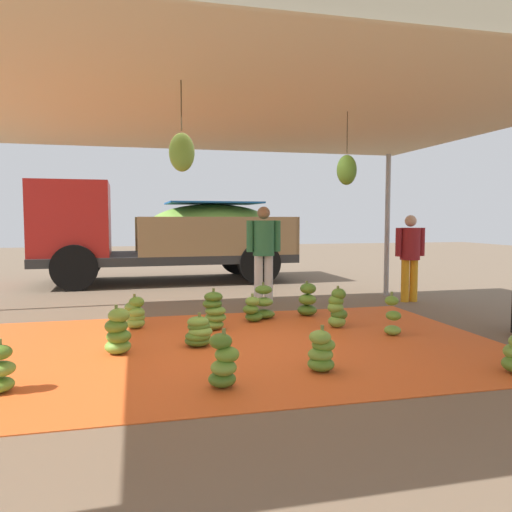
{
  "coord_description": "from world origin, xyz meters",
  "views": [
    {
      "loc": [
        -1.15,
        -5.86,
        1.56
      ],
      "look_at": [
        0.6,
        1.37,
        1.0
      ],
      "focal_mm": 34.94,
      "sensor_mm": 36.0,
      "label": 1
    }
  ],
  "objects_px": {
    "banana_bunch_1": "(199,332)",
    "banana_bunch_8": "(118,333)",
    "banana_bunch_11": "(252,310)",
    "banana_bunch_5": "(321,352)",
    "banana_bunch_7": "(0,371)",
    "banana_bunch_2": "(214,312)",
    "banana_bunch_0": "(264,303)",
    "worker_1": "(264,246)",
    "banana_bunch_12": "(337,309)",
    "banana_bunch_9": "(307,301)",
    "banana_bunch_10": "(135,313)",
    "banana_bunch_6": "(393,317)",
    "banana_bunch_3": "(223,363)",
    "worker_0": "(410,251)",
    "cargo_truck_main": "(160,232)"
  },
  "relations": [
    {
      "from": "banana_bunch_1",
      "to": "banana_bunch_8",
      "type": "height_order",
      "value": "banana_bunch_8"
    },
    {
      "from": "banana_bunch_11",
      "to": "banana_bunch_5",
      "type": "bearing_deg",
      "value": -86.96
    },
    {
      "from": "banana_bunch_7",
      "to": "banana_bunch_8",
      "type": "bearing_deg",
      "value": 46.99
    },
    {
      "from": "banana_bunch_2",
      "to": "banana_bunch_8",
      "type": "xyz_separation_m",
      "value": [
        -1.26,
        -1.0,
        0.0
      ]
    },
    {
      "from": "banana_bunch_0",
      "to": "worker_1",
      "type": "bearing_deg",
      "value": 75.6
    },
    {
      "from": "banana_bunch_1",
      "to": "banana_bunch_2",
      "type": "bearing_deg",
      "value": 69.55
    },
    {
      "from": "banana_bunch_7",
      "to": "banana_bunch_12",
      "type": "height_order",
      "value": "banana_bunch_12"
    },
    {
      "from": "banana_bunch_11",
      "to": "banana_bunch_8",
      "type": "bearing_deg",
      "value": -144.28
    },
    {
      "from": "banana_bunch_8",
      "to": "banana_bunch_12",
      "type": "height_order",
      "value": "banana_bunch_12"
    },
    {
      "from": "worker_1",
      "to": "banana_bunch_1",
      "type": "bearing_deg",
      "value": -117.94
    },
    {
      "from": "banana_bunch_2",
      "to": "banana_bunch_12",
      "type": "bearing_deg",
      "value": -8.32
    },
    {
      "from": "banana_bunch_1",
      "to": "banana_bunch_9",
      "type": "bearing_deg",
      "value": 37.58
    },
    {
      "from": "banana_bunch_2",
      "to": "banana_bunch_11",
      "type": "height_order",
      "value": "banana_bunch_2"
    },
    {
      "from": "banana_bunch_2",
      "to": "banana_bunch_10",
      "type": "xyz_separation_m",
      "value": [
        -1.07,
        0.34,
        -0.04
      ]
    },
    {
      "from": "banana_bunch_6",
      "to": "banana_bunch_9",
      "type": "bearing_deg",
      "value": 113.37
    },
    {
      "from": "banana_bunch_0",
      "to": "banana_bunch_5",
      "type": "distance_m",
      "value": 2.74
    },
    {
      "from": "banana_bunch_12",
      "to": "banana_bunch_10",
      "type": "bearing_deg",
      "value": 167.97
    },
    {
      "from": "banana_bunch_1",
      "to": "banana_bunch_3",
      "type": "distance_m",
      "value": 1.55
    },
    {
      "from": "banana_bunch_11",
      "to": "worker_0",
      "type": "xyz_separation_m",
      "value": [
        3.3,
        1.14,
        0.76
      ]
    },
    {
      "from": "banana_bunch_1",
      "to": "banana_bunch_9",
      "type": "xyz_separation_m",
      "value": [
        1.92,
        1.48,
        0.07
      ]
    },
    {
      "from": "banana_bunch_9",
      "to": "banana_bunch_11",
      "type": "distance_m",
      "value": 1.0
    },
    {
      "from": "cargo_truck_main",
      "to": "worker_0",
      "type": "bearing_deg",
      "value": -43.13
    },
    {
      "from": "banana_bunch_6",
      "to": "worker_1",
      "type": "height_order",
      "value": "worker_1"
    },
    {
      "from": "banana_bunch_10",
      "to": "worker_1",
      "type": "xyz_separation_m",
      "value": [
        2.34,
        1.81,
        0.82
      ]
    },
    {
      "from": "banana_bunch_10",
      "to": "worker_0",
      "type": "xyz_separation_m",
      "value": [
        5.01,
        1.17,
        0.73
      ]
    },
    {
      "from": "banana_bunch_5",
      "to": "banana_bunch_6",
      "type": "height_order",
      "value": "banana_bunch_6"
    },
    {
      "from": "banana_bunch_5",
      "to": "worker_0",
      "type": "height_order",
      "value": "worker_0"
    },
    {
      "from": "banana_bunch_12",
      "to": "banana_bunch_1",
      "type": "bearing_deg",
      "value": -163.75
    },
    {
      "from": "banana_bunch_3",
      "to": "banana_bunch_11",
      "type": "bearing_deg",
      "value": 71.56
    },
    {
      "from": "banana_bunch_7",
      "to": "banana_bunch_3",
      "type": "bearing_deg",
      "value": -10.06
    },
    {
      "from": "banana_bunch_8",
      "to": "banana_bunch_12",
      "type": "xyz_separation_m",
      "value": [
        3.0,
        0.74,
        0.01
      ]
    },
    {
      "from": "banana_bunch_1",
      "to": "banana_bunch_0",
      "type": "bearing_deg",
      "value": 50.64
    },
    {
      "from": "worker_0",
      "to": "banana_bunch_12",
      "type": "bearing_deg",
      "value": -141.16
    },
    {
      "from": "banana_bunch_6",
      "to": "banana_bunch_10",
      "type": "xyz_separation_m",
      "value": [
        -3.33,
        1.24,
        -0.03
      ]
    },
    {
      "from": "banana_bunch_1",
      "to": "banana_bunch_7",
      "type": "bearing_deg",
      "value": -148.14
    },
    {
      "from": "worker_0",
      "to": "banana_bunch_5",
      "type": "bearing_deg",
      "value": -130.93
    },
    {
      "from": "banana_bunch_3",
      "to": "banana_bunch_12",
      "type": "bearing_deg",
      "value": 46.69
    },
    {
      "from": "banana_bunch_3",
      "to": "banana_bunch_6",
      "type": "distance_m",
      "value": 2.96
    },
    {
      "from": "banana_bunch_1",
      "to": "banana_bunch_7",
      "type": "height_order",
      "value": "banana_bunch_7"
    },
    {
      "from": "banana_bunch_3",
      "to": "banana_bunch_12",
      "type": "height_order",
      "value": "banana_bunch_12"
    },
    {
      "from": "banana_bunch_3",
      "to": "cargo_truck_main",
      "type": "bearing_deg",
      "value": 91.32
    },
    {
      "from": "banana_bunch_3",
      "to": "banana_bunch_8",
      "type": "bearing_deg",
      "value": 124.84
    },
    {
      "from": "banana_bunch_8",
      "to": "banana_bunch_12",
      "type": "bearing_deg",
      "value": 13.87
    },
    {
      "from": "banana_bunch_0",
      "to": "banana_bunch_10",
      "type": "height_order",
      "value": "banana_bunch_0"
    },
    {
      "from": "banana_bunch_3",
      "to": "banana_bunch_11",
      "type": "distance_m",
      "value": 2.93
    },
    {
      "from": "banana_bunch_10",
      "to": "banana_bunch_12",
      "type": "relative_size",
      "value": 0.83
    },
    {
      "from": "banana_bunch_1",
      "to": "worker_0",
      "type": "relative_size",
      "value": 0.28
    },
    {
      "from": "banana_bunch_0",
      "to": "banana_bunch_11",
      "type": "bearing_deg",
      "value": -135.5
    },
    {
      "from": "banana_bunch_6",
      "to": "banana_bunch_5",
      "type": "bearing_deg",
      "value": -140.21
    },
    {
      "from": "banana_bunch_0",
      "to": "banana_bunch_5",
      "type": "bearing_deg",
      "value": -92.14
    }
  ]
}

